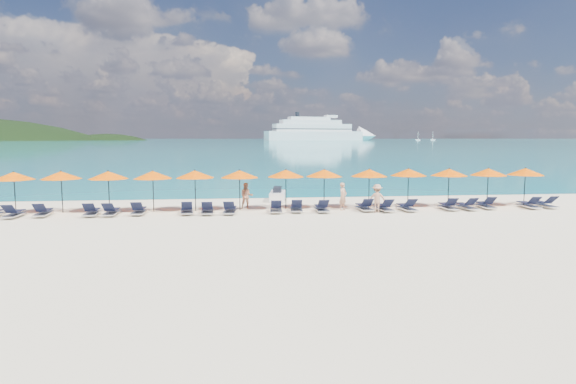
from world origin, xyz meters
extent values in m
plane|color=beige|center=(0.00, 0.00, 0.00)|extent=(1400.00, 1400.00, 0.00)
cube|color=#1FA9B2|center=(0.00, 660.00, 0.01)|extent=(1600.00, 1300.00, 0.01)
ellipsoid|color=black|center=(-150.00, 560.00, -35.00)|extent=(162.00, 126.00, 85.50)
cube|color=white|center=(88.20, 525.99, 5.16)|extent=(115.30, 43.71, 10.32)
cone|color=white|center=(154.82, 540.10, 5.16)|extent=(26.91, 26.91, 22.70)
cube|color=white|center=(86.18, 525.56, 14.44)|extent=(92.46, 35.97, 8.25)
cube|color=white|center=(84.16, 525.14, 20.63)|extent=(72.04, 29.72, 5.16)
cube|color=white|center=(82.14, 524.71, 24.76)|extent=(49.20, 21.99, 3.61)
cube|color=black|center=(86.18, 525.56, 12.90)|extent=(93.61, 36.41, 0.93)
cube|color=black|center=(86.18, 525.56, 16.51)|extent=(91.30, 35.54, 0.93)
cylinder|color=black|center=(68.21, 521.76, 28.89)|extent=(4.54, 4.54, 5.67)
cube|color=white|center=(225.75, 515.68, 0.75)|extent=(5.59, 1.86, 1.49)
cylinder|color=white|center=(225.75, 515.68, 5.59)|extent=(0.34, 0.34, 9.32)
cube|color=white|center=(203.58, 504.70, 0.70)|extent=(5.26, 1.75, 1.40)
cylinder|color=white|center=(203.58, 504.70, 5.26)|extent=(0.32, 0.32, 8.76)
cube|color=white|center=(-0.04, 8.68, 0.30)|extent=(1.24, 2.51, 0.55)
cube|color=black|center=(-0.07, 8.48, 0.70)|extent=(0.64, 1.06, 0.35)
cylinder|color=black|center=(0.05, 9.27, 0.85)|extent=(0.55, 0.14, 0.06)
imported|color=tan|center=(3.22, 4.26, 0.77)|extent=(0.66, 0.65, 1.54)
imported|color=tan|center=(-2.10, 5.17, 0.75)|extent=(0.74, 0.44, 1.50)
imported|color=tan|center=(4.86, 3.29, 0.76)|extent=(1.06, 0.66, 1.53)
cylinder|color=black|center=(-14.29, 4.87, 1.10)|extent=(0.05, 0.05, 2.20)
cone|color=#FD5900|center=(-14.29, 4.87, 2.02)|extent=(2.10, 2.10, 0.42)
sphere|color=black|center=(-14.29, 4.87, 2.24)|extent=(0.08, 0.08, 0.08)
cylinder|color=black|center=(-11.99, 5.10, 1.10)|extent=(0.05, 0.05, 2.20)
cone|color=#FD5900|center=(-11.99, 5.10, 2.02)|extent=(2.10, 2.10, 0.42)
sphere|color=black|center=(-11.99, 5.10, 2.24)|extent=(0.08, 0.08, 0.08)
cylinder|color=black|center=(-9.49, 4.87, 1.10)|extent=(0.05, 0.05, 2.20)
cone|color=#FD5900|center=(-9.49, 4.87, 2.02)|extent=(2.10, 2.10, 0.42)
sphere|color=black|center=(-9.49, 4.87, 2.24)|extent=(0.08, 0.08, 0.08)
cylinder|color=black|center=(-7.15, 4.81, 1.10)|extent=(0.05, 0.05, 2.20)
cone|color=#FD5900|center=(-7.15, 4.81, 2.02)|extent=(2.10, 2.10, 0.42)
sphere|color=black|center=(-7.15, 4.81, 2.24)|extent=(0.08, 0.08, 0.08)
cylinder|color=black|center=(-4.92, 4.99, 1.10)|extent=(0.05, 0.05, 2.20)
cone|color=#FD5900|center=(-4.92, 4.99, 2.02)|extent=(2.10, 2.10, 0.42)
sphere|color=black|center=(-4.92, 4.99, 2.24)|extent=(0.08, 0.08, 0.08)
cylinder|color=black|center=(-2.48, 4.86, 1.10)|extent=(0.05, 0.05, 2.20)
cone|color=#FD5900|center=(-2.48, 4.86, 2.02)|extent=(2.10, 2.10, 0.42)
sphere|color=black|center=(-2.48, 4.86, 2.24)|extent=(0.08, 0.08, 0.08)
cylinder|color=black|center=(0.11, 5.06, 1.10)|extent=(0.05, 0.05, 2.20)
cone|color=#FD5900|center=(0.11, 5.06, 2.02)|extent=(2.10, 2.10, 0.42)
sphere|color=black|center=(0.11, 5.06, 2.24)|extent=(0.08, 0.08, 0.08)
cylinder|color=black|center=(2.30, 5.05, 1.10)|extent=(0.05, 0.05, 2.20)
cone|color=#FD5900|center=(2.30, 5.05, 2.02)|extent=(2.10, 2.10, 0.42)
sphere|color=black|center=(2.30, 5.05, 2.24)|extent=(0.08, 0.08, 0.08)
cylinder|color=black|center=(4.86, 4.88, 1.10)|extent=(0.05, 0.05, 2.20)
cone|color=#FD5900|center=(4.86, 4.88, 2.02)|extent=(2.10, 2.10, 0.42)
sphere|color=black|center=(4.86, 4.88, 2.24)|extent=(0.08, 0.08, 0.08)
cylinder|color=black|center=(7.25, 5.08, 1.10)|extent=(0.05, 0.05, 2.20)
cone|color=#FD5900|center=(7.25, 5.08, 2.02)|extent=(2.10, 2.10, 0.42)
sphere|color=black|center=(7.25, 5.08, 2.24)|extent=(0.08, 0.08, 0.08)
cylinder|color=black|center=(9.59, 4.82, 1.10)|extent=(0.05, 0.05, 2.20)
cone|color=#FD5900|center=(9.59, 4.82, 2.02)|extent=(2.10, 2.10, 0.42)
sphere|color=black|center=(9.59, 4.82, 2.24)|extent=(0.08, 0.08, 0.08)
cylinder|color=black|center=(11.99, 4.83, 1.10)|extent=(0.05, 0.05, 2.20)
cone|color=#FD5900|center=(11.99, 4.83, 2.02)|extent=(2.10, 2.10, 0.42)
sphere|color=black|center=(11.99, 4.83, 2.24)|extent=(0.08, 0.08, 0.08)
cylinder|color=black|center=(14.30, 4.83, 1.10)|extent=(0.05, 0.05, 2.20)
cone|color=#FD5900|center=(14.30, 4.83, 2.02)|extent=(2.10, 2.10, 0.42)
sphere|color=black|center=(14.30, 4.83, 2.24)|extent=(0.08, 0.08, 0.08)
cube|color=silver|center=(-13.85, 3.61, 0.14)|extent=(0.65, 1.71, 0.06)
cube|color=black|center=(-13.85, 3.86, 0.30)|extent=(0.57, 1.11, 0.04)
cube|color=black|center=(-13.84, 3.06, 0.55)|extent=(0.56, 0.54, 0.43)
cube|color=silver|center=(-12.55, 3.89, 0.14)|extent=(0.75, 1.74, 0.06)
cube|color=black|center=(-12.57, 4.14, 0.30)|extent=(0.64, 1.14, 0.04)
cube|color=black|center=(-12.50, 3.34, 0.55)|extent=(0.59, 0.58, 0.43)
cube|color=silver|center=(-10.10, 3.74, 0.14)|extent=(0.72, 1.73, 0.06)
cube|color=black|center=(-10.12, 3.98, 0.30)|extent=(0.62, 1.13, 0.04)
cube|color=black|center=(-10.07, 3.19, 0.55)|extent=(0.58, 0.57, 0.43)
cube|color=silver|center=(-9.12, 3.70, 0.14)|extent=(0.63, 1.70, 0.06)
cube|color=black|center=(-9.12, 3.95, 0.30)|extent=(0.56, 1.10, 0.04)
cube|color=black|center=(-9.13, 3.15, 0.55)|extent=(0.55, 0.54, 0.43)
cube|color=silver|center=(-7.78, 3.92, 0.14)|extent=(0.65, 1.71, 0.06)
cube|color=black|center=(-7.78, 4.17, 0.30)|extent=(0.57, 1.11, 0.04)
cube|color=black|center=(-7.77, 3.37, 0.55)|extent=(0.56, 0.55, 0.43)
cube|color=silver|center=(-5.28, 3.81, 0.14)|extent=(0.78, 1.75, 0.06)
cube|color=black|center=(-5.31, 4.06, 0.30)|extent=(0.65, 1.15, 0.04)
cube|color=black|center=(-5.23, 3.26, 0.55)|extent=(0.60, 0.59, 0.43)
cube|color=silver|center=(-4.20, 3.65, 0.14)|extent=(0.67, 1.72, 0.06)
cube|color=black|center=(-4.21, 3.90, 0.30)|extent=(0.58, 1.11, 0.04)
cube|color=black|center=(-4.19, 3.10, 0.55)|extent=(0.56, 0.55, 0.43)
cube|color=silver|center=(-3.02, 3.63, 0.14)|extent=(0.77, 1.75, 0.06)
cube|color=black|center=(-3.00, 3.87, 0.30)|extent=(0.64, 1.14, 0.04)
cube|color=black|center=(-3.07, 3.08, 0.55)|extent=(0.59, 0.58, 0.43)
cube|color=silver|center=(-0.56, 3.79, 0.14)|extent=(0.74, 1.74, 0.06)
cube|color=black|center=(-0.55, 4.04, 0.30)|extent=(0.62, 1.14, 0.04)
cube|color=black|center=(-0.60, 3.24, 0.55)|extent=(0.59, 0.57, 0.43)
cube|color=silver|center=(0.56, 3.91, 0.14)|extent=(0.77, 1.75, 0.06)
cube|color=black|center=(0.58, 4.15, 0.30)|extent=(0.65, 1.14, 0.04)
cube|color=black|center=(0.51, 3.36, 0.55)|extent=(0.60, 0.58, 0.43)
cube|color=silver|center=(1.91, 3.71, 0.14)|extent=(0.63, 1.70, 0.06)
cube|color=black|center=(1.91, 3.96, 0.30)|extent=(0.56, 1.10, 0.04)
cube|color=black|center=(1.91, 3.16, 0.55)|extent=(0.55, 0.54, 0.43)
cube|color=silver|center=(4.32, 3.86, 0.14)|extent=(0.68, 1.72, 0.06)
cube|color=black|center=(4.31, 4.11, 0.30)|extent=(0.59, 1.12, 0.04)
cube|color=black|center=(4.34, 3.31, 0.55)|extent=(0.57, 0.56, 0.43)
cube|color=silver|center=(5.33, 3.58, 0.14)|extent=(0.78, 1.75, 0.06)
cube|color=black|center=(5.31, 3.83, 0.30)|extent=(0.65, 1.15, 0.04)
cube|color=black|center=(5.38, 3.03, 0.55)|extent=(0.60, 0.59, 0.43)
cube|color=silver|center=(6.63, 3.57, 0.14)|extent=(0.74, 1.74, 0.06)
cube|color=black|center=(6.61, 3.82, 0.30)|extent=(0.63, 1.14, 0.04)
cube|color=black|center=(6.67, 3.02, 0.55)|extent=(0.59, 0.57, 0.43)
cube|color=silver|center=(9.05, 3.69, 0.14)|extent=(0.69, 1.72, 0.06)
cube|color=black|center=(9.06, 3.94, 0.30)|extent=(0.60, 1.12, 0.04)
cube|color=black|center=(9.03, 3.14, 0.55)|extent=(0.57, 0.56, 0.43)
cube|color=silver|center=(10.09, 3.63, 0.14)|extent=(0.76, 1.75, 0.06)
cube|color=black|center=(10.07, 3.88, 0.30)|extent=(0.64, 1.14, 0.04)
cube|color=black|center=(10.14, 3.08, 0.55)|extent=(0.59, 0.58, 0.43)
cube|color=silver|center=(11.39, 3.94, 0.14)|extent=(0.69, 1.72, 0.06)
cube|color=black|center=(11.40, 4.19, 0.30)|extent=(0.60, 1.12, 0.04)
cube|color=black|center=(11.37, 3.39, 0.55)|extent=(0.57, 0.56, 0.43)
cube|color=silver|center=(13.90, 3.74, 0.14)|extent=(0.67, 1.72, 0.06)
cube|color=black|center=(13.91, 3.99, 0.30)|extent=(0.58, 1.12, 0.04)
cube|color=black|center=(13.88, 3.19, 0.55)|extent=(0.57, 0.55, 0.43)
cube|color=silver|center=(14.95, 3.88, 0.14)|extent=(0.77, 1.75, 0.06)
cube|color=black|center=(14.92, 4.13, 0.30)|extent=(0.65, 1.15, 0.04)
cube|color=black|center=(15.00, 3.33, 0.55)|extent=(0.60, 0.59, 0.43)
camera|label=1|loc=(-2.75, -21.71, 4.06)|focal=30.00mm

